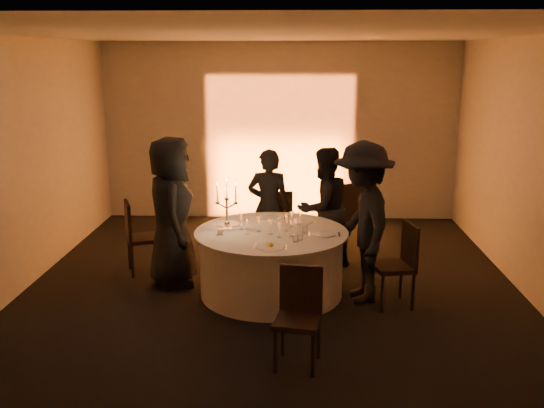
{
  "coord_description": "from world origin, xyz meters",
  "views": [
    {
      "loc": [
        0.29,
        -6.79,
        2.77
      ],
      "look_at": [
        0.0,
        0.2,
        1.05
      ],
      "focal_mm": 40.0,
      "sensor_mm": 36.0,
      "label": 1
    }
  ],
  "objects_px": {
    "chair_left": "(137,233)",
    "chair_back_left": "(279,216)",
    "chair_front": "(299,311)",
    "candelabra": "(227,212)",
    "guest_right": "(363,222)",
    "chair_back_right": "(348,214)",
    "chair_right": "(400,260)",
    "guest_back_left": "(269,207)",
    "guest_left": "(172,212)",
    "guest_back_right": "(324,209)",
    "banquet_table": "(271,263)",
    "coffee_cup": "(220,232)"
  },
  "relations": [
    {
      "from": "coffee_cup",
      "to": "guest_back_left",
      "type": "bearing_deg",
      "value": 68.33
    },
    {
      "from": "chair_back_right",
      "to": "candelabra",
      "type": "distance_m",
      "value": 2.12
    },
    {
      "from": "chair_right",
      "to": "chair_back_left",
      "type": "bearing_deg",
      "value": -157.86
    },
    {
      "from": "guest_left",
      "to": "guest_right",
      "type": "bearing_deg",
      "value": -113.24
    },
    {
      "from": "chair_back_right",
      "to": "chair_right",
      "type": "xyz_separation_m",
      "value": [
        0.44,
        -1.76,
        -0.07
      ]
    },
    {
      "from": "banquet_table",
      "to": "guest_back_right",
      "type": "height_order",
      "value": "guest_back_right"
    },
    {
      "from": "guest_back_right",
      "to": "candelabra",
      "type": "bearing_deg",
      "value": 2.6
    },
    {
      "from": "chair_left",
      "to": "chair_back_right",
      "type": "distance_m",
      "value": 2.9
    },
    {
      "from": "guest_right",
      "to": "coffee_cup",
      "type": "bearing_deg",
      "value": -97.13
    },
    {
      "from": "banquet_table",
      "to": "coffee_cup",
      "type": "distance_m",
      "value": 0.73
    },
    {
      "from": "coffee_cup",
      "to": "banquet_table",
      "type": "bearing_deg",
      "value": 13.77
    },
    {
      "from": "chair_right",
      "to": "guest_back_left",
      "type": "xyz_separation_m",
      "value": [
        -1.54,
        1.4,
        0.25
      ]
    },
    {
      "from": "chair_back_left",
      "to": "chair_front",
      "type": "height_order",
      "value": "chair_front"
    },
    {
      "from": "chair_left",
      "to": "candelabra",
      "type": "height_order",
      "value": "candelabra"
    },
    {
      "from": "guest_back_right",
      "to": "chair_left",
      "type": "bearing_deg",
      "value": -27.11
    },
    {
      "from": "chair_back_right",
      "to": "coffee_cup",
      "type": "distance_m",
      "value": 2.27
    },
    {
      "from": "chair_back_right",
      "to": "guest_left",
      "type": "height_order",
      "value": "guest_left"
    },
    {
      "from": "chair_front",
      "to": "guest_right",
      "type": "xyz_separation_m",
      "value": [
        0.72,
        1.52,
        0.42
      ]
    },
    {
      "from": "guest_left",
      "to": "guest_back_right",
      "type": "distance_m",
      "value": 1.99
    },
    {
      "from": "chair_front",
      "to": "chair_back_left",
      "type": "bearing_deg",
      "value": 104.81
    },
    {
      "from": "coffee_cup",
      "to": "candelabra",
      "type": "bearing_deg",
      "value": 74.85
    },
    {
      "from": "chair_back_right",
      "to": "guest_right",
      "type": "bearing_deg",
      "value": 59.08
    },
    {
      "from": "guest_left",
      "to": "guest_right",
      "type": "relative_size",
      "value": 0.99
    },
    {
      "from": "chair_right",
      "to": "guest_back_left",
      "type": "relative_size",
      "value": 0.61
    },
    {
      "from": "chair_front",
      "to": "candelabra",
      "type": "relative_size",
      "value": 1.46
    },
    {
      "from": "chair_left",
      "to": "chair_back_left",
      "type": "height_order",
      "value": "chair_left"
    },
    {
      "from": "chair_back_right",
      "to": "coffee_cup",
      "type": "relative_size",
      "value": 9.71
    },
    {
      "from": "guest_left",
      "to": "guest_right",
      "type": "height_order",
      "value": "guest_right"
    },
    {
      "from": "guest_back_left",
      "to": "chair_back_right",
      "type": "bearing_deg",
      "value": -157.79
    },
    {
      "from": "chair_front",
      "to": "guest_back_right",
      "type": "relative_size",
      "value": 0.56
    },
    {
      "from": "banquet_table",
      "to": "guest_left",
      "type": "xyz_separation_m",
      "value": [
        -1.23,
        0.28,
        0.54
      ]
    },
    {
      "from": "chair_back_left",
      "to": "candelabra",
      "type": "height_order",
      "value": "candelabra"
    },
    {
      "from": "chair_right",
      "to": "candelabra",
      "type": "height_order",
      "value": "candelabra"
    },
    {
      "from": "banquet_table",
      "to": "guest_back_left",
      "type": "relative_size",
      "value": 1.14
    },
    {
      "from": "banquet_table",
      "to": "chair_back_right",
      "type": "bearing_deg",
      "value": 55.4
    },
    {
      "from": "chair_front",
      "to": "guest_left",
      "type": "bearing_deg",
      "value": 138.79
    },
    {
      "from": "guest_left",
      "to": "coffee_cup",
      "type": "height_order",
      "value": "guest_left"
    },
    {
      "from": "chair_front",
      "to": "guest_left",
      "type": "height_order",
      "value": "guest_left"
    },
    {
      "from": "guest_back_left",
      "to": "chair_left",
      "type": "bearing_deg",
      "value": 20.01
    },
    {
      "from": "candelabra",
      "to": "banquet_table",
      "type": "bearing_deg",
      "value": -6.51
    },
    {
      "from": "guest_right",
      "to": "coffee_cup",
      "type": "relative_size",
      "value": 16.86
    },
    {
      "from": "chair_left",
      "to": "chair_back_right",
      "type": "height_order",
      "value": "chair_back_right"
    },
    {
      "from": "guest_left",
      "to": "chair_left",
      "type": "bearing_deg",
      "value": 43.46
    },
    {
      "from": "guest_left",
      "to": "guest_back_right",
      "type": "height_order",
      "value": "guest_left"
    },
    {
      "from": "chair_front",
      "to": "candelabra",
      "type": "distance_m",
      "value": 1.97
    },
    {
      "from": "chair_right",
      "to": "banquet_table",
      "type": "bearing_deg",
      "value": -113.63
    },
    {
      "from": "guest_right",
      "to": "chair_back_right",
      "type": "bearing_deg",
      "value": 173.72
    },
    {
      "from": "chair_left",
      "to": "chair_back_left",
      "type": "bearing_deg",
      "value": -79.46
    },
    {
      "from": "guest_back_left",
      "to": "guest_right",
      "type": "xyz_separation_m",
      "value": [
        1.13,
        -1.25,
        0.14
      ]
    },
    {
      "from": "chair_right",
      "to": "guest_right",
      "type": "distance_m",
      "value": 0.59
    }
  ]
}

